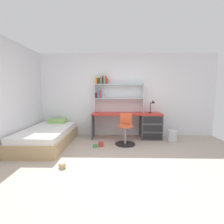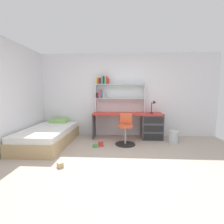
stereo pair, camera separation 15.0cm
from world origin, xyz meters
name	(u,v)px [view 1 (the left image)]	position (x,y,z in m)	size (l,w,h in m)	color
ground_plane	(121,167)	(0.00, 0.00, -0.01)	(5.89, 5.62, 0.02)	#B2A393
room_shell	(71,96)	(-1.21, 1.20, 1.27)	(5.89, 5.62, 2.54)	silver
desk	(145,124)	(0.76, 1.99, 0.42)	(2.03, 0.59, 0.75)	red
bookshelf_hutch	(111,90)	(-0.25, 2.17, 1.42)	(1.49, 0.22, 1.09)	silver
desk_lamp	(153,105)	(0.98, 1.98, 1.01)	(0.20, 0.17, 0.38)	black
swivel_chair	(125,132)	(0.15, 1.37, 0.32)	(0.52, 0.52, 0.81)	black
bed_platform	(48,136)	(-1.88, 1.27, 0.22)	(1.10, 2.06, 0.56)	tan
waste_bin	(172,136)	(1.46, 1.60, 0.16)	(0.25, 0.25, 0.33)	silver
toy_block_natural_0	(62,166)	(-1.08, -0.07, 0.05)	(0.09, 0.09, 0.09)	tan
toy_block_red_1	(101,144)	(-0.48, 1.16, 0.06)	(0.11, 0.11, 0.11)	red
toy_block_green_2	(95,146)	(-0.61, 1.07, 0.04)	(0.09, 0.09, 0.09)	#479E51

